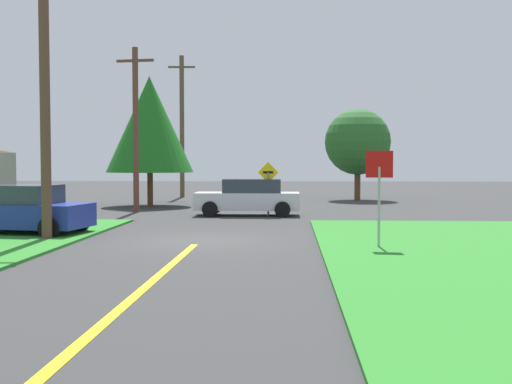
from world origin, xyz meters
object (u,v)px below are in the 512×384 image
stop_sign (379,181)px  direction_sign (268,183)px  utility_pole_far (182,125)px  car_approaching_junction (249,197)px  oak_tree_left (150,124)px  parked_car_near_building (26,210)px  utility_pole_mid (136,127)px  utility_pole_near (45,90)px  pine_tree_center (358,142)px

stop_sign → direction_sign: bearing=-64.6°
stop_sign → utility_pole_far: 27.25m
car_approaching_junction → oak_tree_left: 8.67m
car_approaching_junction → oak_tree_left: bearing=-45.1°
parked_car_near_building → car_approaching_junction: size_ratio=0.91×
parked_car_near_building → utility_pole_mid: size_ratio=0.54×
utility_pole_near → utility_pole_mid: bearing=89.8°
car_approaching_junction → pine_tree_center: size_ratio=0.81×
oak_tree_left → pine_tree_center: 13.35m
car_approaching_junction → stop_sign: bearing=111.1°
stop_sign → oak_tree_left: bearing=-51.5°
utility_pole_mid → parked_car_near_building: bearing=-97.9°
oak_tree_left → direction_sign: bearing=-42.8°
car_approaching_junction → utility_pole_far: utility_pole_far is taller
utility_pole_near → parked_car_near_building: bearing=130.8°
stop_sign → car_approaching_junction: bearing=-61.2°
direction_sign → oak_tree_left: oak_tree_left is taller
utility_pole_near → utility_pole_far: bearing=90.0°
stop_sign → parked_car_near_building: size_ratio=0.64×
car_approaching_junction → direction_sign: (0.89, -0.46, 0.67)m
stop_sign → utility_pole_far: (-9.65, 25.31, 3.00)m
utility_pole_far → direction_sign: (6.32, -15.05, -3.39)m
utility_pole_far → oak_tree_left: bearing=-91.2°
parked_car_near_building → utility_pole_near: utility_pole_near is taller
utility_pole_far → pine_tree_center: (11.48, -2.58, -1.25)m
direction_sign → utility_pole_mid: bearing=161.6°
direction_sign → oak_tree_left: 9.33m
utility_pole_near → stop_sign: bearing=-8.2°
utility_pole_near → utility_pole_mid: size_ratio=1.13×
stop_sign → car_approaching_junction: 11.56m
direction_sign → pine_tree_center: pine_tree_center is taller
stop_sign → oak_tree_left: 19.18m
stop_sign → parked_car_near_building: 11.37m
stop_sign → utility_pole_near: (-9.67, 1.40, 2.63)m
pine_tree_center → stop_sign: bearing=-94.6°
parked_car_near_building → oak_tree_left: (1.11, 13.39, 3.56)m
utility_pole_mid → oak_tree_left: size_ratio=1.12×
utility_pole_far → car_approaching_junction: bearing=-69.6°
utility_pole_far → utility_pole_mid: bearing=-89.9°
utility_pole_near → direction_sign: size_ratio=3.69×
direction_sign → oak_tree_left: size_ratio=0.34×
oak_tree_left → utility_pole_near: bearing=-89.3°
parked_car_near_building → direction_sign: size_ratio=1.76×
direction_sign → oak_tree_left: bearing=137.2°
utility_pole_mid → oak_tree_left: utility_pole_mid is taller
utility_pole_mid → utility_pole_far: utility_pole_far is taller
car_approaching_junction → utility_pole_mid: 6.50m
utility_pole_near → direction_sign: 11.30m
stop_sign → utility_pole_mid: bearing=-44.7°
car_approaching_junction → oak_tree_left: size_ratio=0.66×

